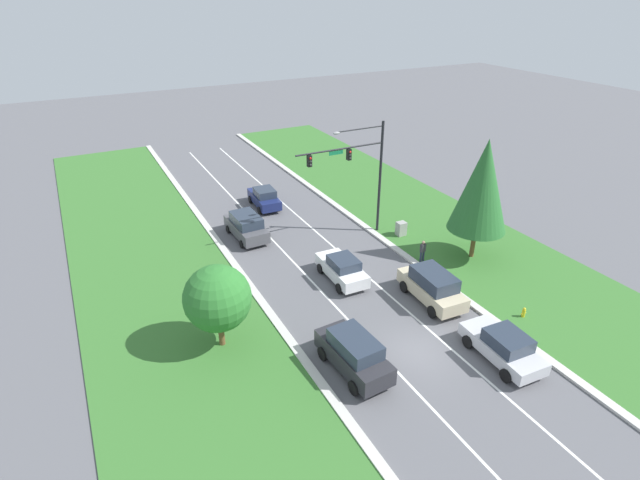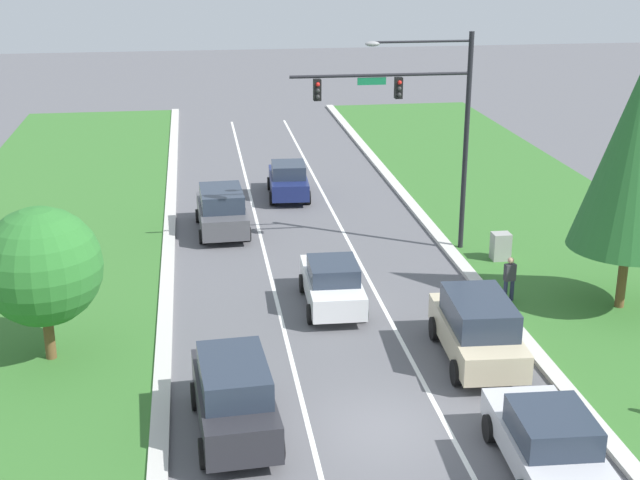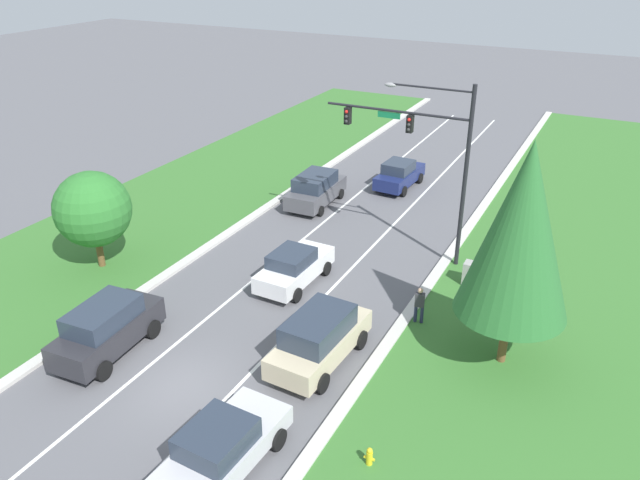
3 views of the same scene
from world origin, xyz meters
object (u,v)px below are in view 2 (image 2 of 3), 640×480
(charcoal_suv, at_px, (234,396))
(conifer_near_right_tree, at_px, (637,154))
(traffic_signal_mast, at_px, (421,111))
(oak_near_left_tree, at_px, (42,267))
(white_sedan, at_px, (332,283))
(pedestrian, at_px, (510,278))
(champagne_suv, at_px, (477,328))
(utility_cabinet, at_px, (501,247))
(navy_sedan, at_px, (288,180))
(graphite_suv, at_px, (222,210))
(silver_sedan, at_px, (548,441))

(charcoal_suv, bearing_deg, conifer_near_right_tree, 21.19)
(traffic_signal_mast, relative_size, conifer_near_right_tree, 1.01)
(charcoal_suv, xyz_separation_m, oak_near_left_tree, (-5.29, 4.96, 1.95))
(white_sedan, height_order, pedestrian, white_sedan)
(pedestrian, height_order, conifer_near_right_tree, conifer_near_right_tree)
(traffic_signal_mast, xyz_separation_m, oak_near_left_tree, (-13.29, -7.92, -2.71))
(white_sedan, distance_m, oak_near_left_tree, 9.73)
(traffic_signal_mast, distance_m, champagne_suv, 10.83)
(traffic_signal_mast, relative_size, white_sedan, 1.95)
(pedestrian, xyz_separation_m, conifer_near_right_tree, (3.61, -1.04, 4.51))
(utility_cabinet, xyz_separation_m, pedestrian, (-1.10, -4.05, 0.36))
(utility_cabinet, bearing_deg, champagne_suv, -113.68)
(traffic_signal_mast, height_order, oak_near_left_tree, traffic_signal_mast)
(utility_cabinet, xyz_separation_m, oak_near_left_tree, (-16.30, -6.31, 2.45))
(traffic_signal_mast, bearing_deg, navy_sedan, 116.56)
(utility_cabinet, distance_m, conifer_near_right_tree, 7.48)
(champagne_suv, xyz_separation_m, graphite_suv, (-7.10, 13.40, -0.09))
(white_sedan, xyz_separation_m, utility_cabinet, (7.24, 3.50, -0.28))
(silver_sedan, xyz_separation_m, white_sedan, (-3.50, 10.63, -0.00))
(charcoal_suv, height_order, graphite_suv, charcoal_suv)
(traffic_signal_mast, bearing_deg, pedestrian, -71.32)
(pedestrian, bearing_deg, oak_near_left_tree, -1.17)
(charcoal_suv, relative_size, utility_cabinet, 4.07)
(graphite_suv, bearing_deg, pedestrian, -46.20)
(graphite_suv, bearing_deg, navy_sedan, 52.88)
(silver_sedan, xyz_separation_m, conifer_near_right_tree, (6.26, 9.05, 4.59))
(graphite_suv, height_order, white_sedan, graphite_suv)
(silver_sedan, distance_m, pedestrian, 10.43)
(traffic_signal_mast, bearing_deg, champagne_suv, -93.30)
(pedestrian, bearing_deg, champagne_suv, 49.27)
(traffic_signal_mast, bearing_deg, silver_sedan, -92.67)
(charcoal_suv, height_order, white_sedan, charcoal_suv)
(graphite_suv, relative_size, silver_sedan, 1.01)
(oak_near_left_tree, bearing_deg, white_sedan, 17.26)
(navy_sedan, distance_m, graphite_suv, 5.93)
(white_sedan, bearing_deg, charcoal_suv, -114.20)
(charcoal_suv, relative_size, silver_sedan, 1.00)
(navy_sedan, bearing_deg, utility_cabinet, -51.29)
(navy_sedan, relative_size, oak_near_left_tree, 0.91)
(utility_cabinet, xyz_separation_m, conifer_near_right_tree, (2.51, -5.08, 4.87))
(champagne_suv, relative_size, utility_cabinet, 4.25)
(graphite_suv, height_order, utility_cabinet, graphite_suv)
(white_sedan, relative_size, pedestrian, 2.65)
(navy_sedan, xyz_separation_m, graphite_suv, (-3.41, -4.85, 0.10))
(pedestrian, bearing_deg, silver_sedan, 65.66)
(champagne_suv, xyz_separation_m, pedestrian, (2.47, 4.10, -0.12))
(navy_sedan, height_order, conifer_near_right_tree, conifer_near_right_tree)
(navy_sedan, xyz_separation_m, oak_near_left_tree, (-9.04, -16.42, 2.16))
(charcoal_suv, height_order, champagne_suv, charcoal_suv)
(charcoal_suv, bearing_deg, graphite_suv, 85.44)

